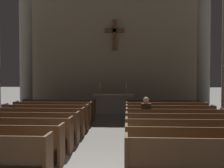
{
  "coord_description": "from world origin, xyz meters",
  "views": [
    {
      "loc": [
        0.75,
        -5.02,
        2.06
      ],
      "look_at": [
        0.0,
        8.4,
        1.6
      ],
      "focal_mm": 43.85,
      "sensor_mm": 36.0,
      "label": 1
    }
  ],
  "objects_px": {
    "pew_right_row_3": "(188,137)",
    "candlestick_left": "(100,91)",
    "column_right_third": "(204,51)",
    "pew_left_row_8": "(59,110)",
    "pew_left_row_7": "(53,113)",
    "lone_worshipper": "(146,116)",
    "pew_left_row_3": "(11,134)",
    "column_left_third": "(26,52)",
    "pew_left_row_6": "(46,117)",
    "pew_left_row_5": "(37,121)",
    "candlestick_right": "(126,91)",
    "pew_right_row_4": "(181,129)",
    "pew_right_row_2": "(199,147)",
    "pew_right_row_1": "(214,162)",
    "pew_right_row_5": "(175,123)",
    "pew_right_row_7": "(166,114)",
    "pew_right_row_8": "(163,110)",
    "pew_right_row_6": "(170,118)",
    "pew_left_row_4": "(26,127)",
    "altar": "(113,103)"
  },
  "relations": [
    {
      "from": "pew_right_row_2",
      "to": "column_left_third",
      "type": "xyz_separation_m",
      "value": [
        -7.03,
        8.49,
        2.82
      ]
    },
    {
      "from": "pew_right_row_5",
      "to": "pew_right_row_7",
      "type": "distance_m",
      "value": 2.04
    },
    {
      "from": "pew_right_row_5",
      "to": "pew_left_row_5",
      "type": "bearing_deg",
      "value": 180.0
    },
    {
      "from": "column_left_third",
      "to": "lone_worshipper",
      "type": "distance_m",
      "value": 8.54
    },
    {
      "from": "pew_right_row_7",
      "to": "pew_right_row_3",
      "type": "bearing_deg",
      "value": -90.0
    },
    {
      "from": "pew_right_row_1",
      "to": "column_right_third",
      "type": "height_order",
      "value": "column_right_third"
    },
    {
      "from": "pew_right_row_6",
      "to": "pew_right_row_8",
      "type": "height_order",
      "value": "same"
    },
    {
      "from": "pew_left_row_7",
      "to": "pew_right_row_5",
      "type": "xyz_separation_m",
      "value": [
        4.63,
        -2.04,
        0.0
      ]
    },
    {
      "from": "pew_right_row_2",
      "to": "pew_right_row_7",
      "type": "xyz_separation_m",
      "value": [
        0.0,
        5.1,
        0.0
      ]
    },
    {
      "from": "pew_left_row_7",
      "to": "lone_worshipper",
      "type": "xyz_separation_m",
      "value": [
        3.69,
        -2.0,
        0.22
      ]
    },
    {
      "from": "pew_left_row_4",
      "to": "pew_left_row_5",
      "type": "height_order",
      "value": "same"
    },
    {
      "from": "pew_right_row_3",
      "to": "candlestick_left",
      "type": "relative_size",
      "value": 5.2
    },
    {
      "from": "pew_right_row_4",
      "to": "pew_left_row_6",
      "type": "bearing_deg",
      "value": 156.21
    },
    {
      "from": "pew_right_row_5",
      "to": "pew_right_row_6",
      "type": "height_order",
      "value": "same"
    },
    {
      "from": "pew_right_row_3",
      "to": "pew_left_row_3",
      "type": "bearing_deg",
      "value": 180.0
    },
    {
      "from": "pew_left_row_6",
      "to": "pew_left_row_5",
      "type": "bearing_deg",
      "value": -90.0
    },
    {
      "from": "pew_left_row_3",
      "to": "pew_right_row_2",
      "type": "relative_size",
      "value": 1.0
    },
    {
      "from": "pew_left_row_3",
      "to": "candlestick_right",
      "type": "bearing_deg",
      "value": 67.94
    },
    {
      "from": "pew_left_row_6",
      "to": "pew_right_row_1",
      "type": "xyz_separation_m",
      "value": [
        4.63,
        -5.1,
        0.0
      ]
    },
    {
      "from": "altar",
      "to": "pew_left_row_8",
      "type": "bearing_deg",
      "value": -134.72
    },
    {
      "from": "pew_left_row_4",
      "to": "pew_left_row_6",
      "type": "relative_size",
      "value": 1.0
    },
    {
      "from": "pew_right_row_5",
      "to": "pew_left_row_6",
      "type": "bearing_deg",
      "value": 167.57
    },
    {
      "from": "pew_left_row_7",
      "to": "pew_right_row_1",
      "type": "bearing_deg",
      "value": -52.9
    },
    {
      "from": "pew_right_row_5",
      "to": "pew_right_row_8",
      "type": "bearing_deg",
      "value": 90.0
    },
    {
      "from": "pew_left_row_4",
      "to": "column_right_third",
      "type": "height_order",
      "value": "column_right_third"
    },
    {
      "from": "pew_right_row_5",
      "to": "column_right_third",
      "type": "distance_m",
      "value": 6.57
    },
    {
      "from": "pew_right_row_5",
      "to": "pew_right_row_1",
      "type": "bearing_deg",
      "value": -90.0
    },
    {
      "from": "pew_left_row_7",
      "to": "lone_worshipper",
      "type": "distance_m",
      "value": 4.2
    },
    {
      "from": "pew_right_row_7",
      "to": "pew_right_row_1",
      "type": "bearing_deg",
      "value": -90.0
    },
    {
      "from": "pew_left_row_3",
      "to": "pew_right_row_6",
      "type": "xyz_separation_m",
      "value": [
        4.63,
        3.06,
        0.0
      ]
    },
    {
      "from": "pew_left_row_5",
      "to": "pew_right_row_6",
      "type": "bearing_deg",
      "value": 12.43
    },
    {
      "from": "pew_right_row_5",
      "to": "pew_right_row_6",
      "type": "distance_m",
      "value": 1.02
    },
    {
      "from": "pew_left_row_5",
      "to": "altar",
      "type": "height_order",
      "value": "altar"
    },
    {
      "from": "pew_left_row_3",
      "to": "pew_left_row_7",
      "type": "height_order",
      "value": "same"
    },
    {
      "from": "pew_right_row_3",
      "to": "pew_right_row_4",
      "type": "distance_m",
      "value": 1.02
    },
    {
      "from": "pew_left_row_3",
      "to": "pew_right_row_3",
      "type": "distance_m",
      "value": 4.63
    },
    {
      "from": "pew_left_row_3",
      "to": "pew_left_row_7",
      "type": "xyz_separation_m",
      "value": [
        0.0,
        4.08,
        0.0
      ]
    },
    {
      "from": "pew_right_row_6",
      "to": "lone_worshipper",
      "type": "distance_m",
      "value": 1.38
    },
    {
      "from": "pew_right_row_2",
      "to": "pew_right_row_4",
      "type": "distance_m",
      "value": 2.04
    },
    {
      "from": "pew_left_row_6",
      "to": "lone_worshipper",
      "type": "relative_size",
      "value": 2.44
    },
    {
      "from": "candlestick_right",
      "to": "altar",
      "type": "bearing_deg",
      "value": 180.0
    },
    {
      "from": "pew_right_row_5",
      "to": "pew_right_row_6",
      "type": "relative_size",
      "value": 1.0
    },
    {
      "from": "column_right_third",
      "to": "lone_worshipper",
      "type": "height_order",
      "value": "column_right_third"
    },
    {
      "from": "pew_left_row_3",
      "to": "column_left_third",
      "type": "height_order",
      "value": "column_left_third"
    },
    {
      "from": "pew_left_row_4",
      "to": "lone_worshipper",
      "type": "xyz_separation_m",
      "value": [
        3.69,
        1.06,
        0.22
      ]
    },
    {
      "from": "pew_right_row_3",
      "to": "pew_right_row_5",
      "type": "relative_size",
      "value": 1.0
    },
    {
      "from": "column_right_third",
      "to": "pew_left_row_8",
      "type": "bearing_deg",
      "value": -161.38
    },
    {
      "from": "pew_right_row_5",
      "to": "pew_right_row_7",
      "type": "bearing_deg",
      "value": 90.0
    },
    {
      "from": "pew_left_row_5",
      "to": "pew_right_row_8",
      "type": "distance_m",
      "value": 5.55
    },
    {
      "from": "pew_left_row_8",
      "to": "pew_right_row_4",
      "type": "height_order",
      "value": "same"
    }
  ]
}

